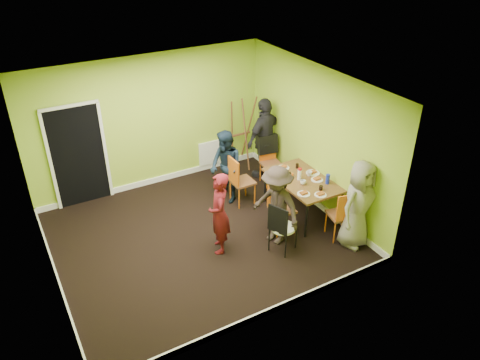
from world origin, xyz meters
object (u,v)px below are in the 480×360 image
object	(u,v)px
blue_bottle	(328,179)
person_left_far	(226,167)
dining_table	(302,182)
person_back_end	(265,138)
chair_back_end	(268,149)
orange_bottle	(292,175)
easel	(242,133)
person_standing	(219,214)
chair_left_near	(278,206)
chair_front_end	(343,213)
person_front_end	(358,204)
chair_bentwood	(281,226)
chair_left_far	(239,178)
thermos	(299,175)
person_left_near	(276,205)

from	to	relation	value
blue_bottle	person_left_far	size ratio (longest dim) A/B	0.13
dining_table	person_back_end	xyz separation A→B (m)	(0.17, 1.62, 0.21)
chair_back_end	orange_bottle	bearing A→B (deg)	86.15
easel	orange_bottle	size ratio (longest dim) A/B	19.96
easel	person_standing	bearing A→B (deg)	-126.57
person_left_far	dining_table	bearing A→B (deg)	36.36
chair_left_near	chair_front_end	bearing A→B (deg)	55.41
blue_bottle	person_back_end	world-z (taller)	person_back_end
blue_bottle	person_front_end	size ratio (longest dim) A/B	0.12
chair_bentwood	person_back_end	size ratio (longest dim) A/B	0.53
dining_table	blue_bottle	world-z (taller)	blue_bottle
chair_left_near	chair_front_end	world-z (taller)	chair_left_near
dining_table	person_standing	bearing A→B (deg)	-172.69
chair_bentwood	person_left_far	size ratio (longest dim) A/B	0.65
chair_back_end	chair_front_end	distance (m)	2.46
chair_back_end	chair_bentwood	distance (m)	2.52
dining_table	chair_front_end	distance (m)	1.05
chair_left_far	blue_bottle	size ratio (longest dim) A/B	5.39
chair_front_end	person_front_end	size ratio (longest dim) A/B	0.60
thermos	person_back_end	size ratio (longest dim) A/B	0.11
chair_back_end	chair_left_near	bearing A→B (deg)	70.63
chair_left_near	chair_back_end	xyz separation A→B (m)	(0.88, 1.72, 0.18)
chair_left_far	chair_bentwood	world-z (taller)	chair_left_far
orange_bottle	person_left_far	distance (m)	1.34
easel	blue_bottle	size ratio (longest dim) A/B	8.66
easel	person_front_end	bearing A→B (deg)	-85.70
chair_left_far	chair_bentwood	bearing A→B (deg)	-4.49
chair_left_far	easel	xyz separation A→B (m)	(0.87, 1.40, 0.24)
chair_back_end	easel	bearing A→B (deg)	-72.56
chair_left_far	easel	distance (m)	1.67
chair_back_end	person_front_end	bearing A→B (deg)	100.13
dining_table	chair_bentwood	distance (m)	1.31
chair_left_far	chair_front_end	size ratio (longest dim) A/B	1.05
chair_left_near	chair_left_far	bearing A→B (deg)	-167.54
easel	blue_bottle	xyz separation A→B (m)	(0.32, -2.65, 0.03)
chair_back_end	blue_bottle	size ratio (longest dim) A/B	5.46
chair_bentwood	person_front_end	bearing A→B (deg)	47.53
blue_bottle	person_left_near	world-z (taller)	person_left_near
chair_left_far	orange_bottle	xyz separation A→B (m)	(0.77, -0.72, 0.21)
blue_bottle	chair_bentwood	bearing A→B (deg)	-161.02
chair_back_end	chair_front_end	world-z (taller)	chair_back_end
chair_bentwood	chair_left_far	bearing A→B (deg)	152.29
person_standing	person_left_far	world-z (taller)	person_left_far
dining_table	easel	size ratio (longest dim) A/B	0.91
person_left_far	chair_left_near	bearing A→B (deg)	5.89
person_standing	easel	bearing A→B (deg)	166.63
chair_left_far	person_back_end	size ratio (longest dim) A/B	0.57
dining_table	person_left_near	distance (m)	1.05
chair_front_end	thermos	xyz separation A→B (m)	(-0.19, 1.06, 0.30)
chair_back_end	person_front_end	distance (m)	2.67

